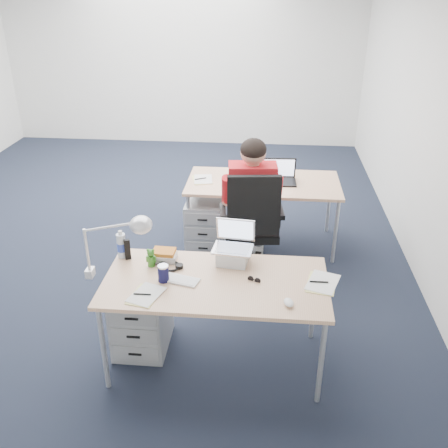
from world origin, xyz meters
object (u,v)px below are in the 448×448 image
object	(u,v)px
office_chair	(251,248)
book_stack	(164,255)
seated_person	(251,205)
desk_lamp	(108,246)
dark_laptop	(280,171)
far_cup	(282,170)
bear_figurine	(151,257)
drawer_pedestal_far	(206,224)
drawer_pedestal_near	(142,316)
headphones	(171,266)
desk_far	(263,186)
desk_near	(215,286)
can_koozie	(163,273)
sunglasses	(254,280)
water_bottle	(121,244)
wireless_keyboard	(179,280)
cordless_phone	(127,249)
computer_mouse	(289,303)
silver_laptop	(233,244)

from	to	relation	value
office_chair	book_stack	distance (m)	1.23
seated_person	desk_lamp	xyz separation A→B (m)	(-0.94, -1.43, 0.29)
office_chair	dark_laptop	xyz separation A→B (m)	(0.26, 0.71, 0.53)
desk_lamp	far_cup	world-z (taller)	desk_lamp
bear_figurine	dark_laptop	bearing A→B (deg)	75.39
drawer_pedestal_far	far_cup	distance (m)	1.01
drawer_pedestal_near	headphones	bearing A→B (deg)	3.90
desk_far	desk_near	bearing A→B (deg)	-98.81
can_koozie	sunglasses	bearing A→B (deg)	4.84
desk_near	bear_figurine	world-z (taller)	bear_figurine
office_chair	water_bottle	size ratio (longest dim) A/B	5.09
office_chair	wireless_keyboard	xyz separation A→B (m)	(-0.47, -1.23, 0.41)
office_chair	wireless_keyboard	distance (m)	1.38
headphones	far_cup	distance (m)	2.18
desk_far	bear_figurine	size ratio (longest dim) A/B	11.01
book_stack	wireless_keyboard	bearing A→B (deg)	-59.41
desk_lamp	wireless_keyboard	bearing A→B (deg)	22.10
office_chair	bear_figurine	bearing A→B (deg)	-130.29
wireless_keyboard	headphones	world-z (taller)	headphones
drawer_pedestal_near	cordless_phone	size ratio (longest dim) A/B	3.34
can_koozie	computer_mouse	bearing A→B (deg)	-13.36
seated_person	water_bottle	bearing A→B (deg)	-134.71
drawer_pedestal_far	sunglasses	distance (m)	1.92
computer_mouse	headphones	world-z (taller)	computer_mouse
silver_laptop	far_cup	world-z (taller)	silver_laptop
wireless_keyboard	headphones	bearing A→B (deg)	133.61
drawer_pedestal_far	desk_lamp	world-z (taller)	desk_lamp
wireless_keyboard	book_stack	size ratio (longest dim) A/B	1.56
office_chair	sunglasses	world-z (taller)	office_chair
desk_far	water_bottle	size ratio (longest dim) A/B	7.09
desk_near	far_cup	world-z (taller)	far_cup
sunglasses	desk_lamp	distance (m)	1.06
desk_near	wireless_keyboard	xyz separation A→B (m)	(-0.26, -0.02, 0.05)
desk_near	drawer_pedestal_far	bearing A→B (deg)	99.54
dark_laptop	far_cup	world-z (taller)	dark_laptop
drawer_pedestal_near	far_cup	size ratio (longest dim) A/B	5.93
drawer_pedestal_far	desk_lamp	xyz separation A→B (m)	(-0.45, -1.82, 0.71)
sunglasses	far_cup	world-z (taller)	far_cup
computer_mouse	headphones	distance (m)	0.95
seated_person	wireless_keyboard	world-z (taller)	seated_person
far_cup	bear_figurine	bearing A→B (deg)	-116.28
desk_near	computer_mouse	xyz separation A→B (m)	(0.51, -0.25, 0.06)
bear_figurine	desk_lamp	xyz separation A→B (m)	(-0.25, -0.18, 0.19)
desk_far	cordless_phone	size ratio (longest dim) A/B	9.70
headphones	book_stack	size ratio (longest dim) A/B	1.04
desk_far	desk_lamp	world-z (taller)	desk_lamp
desk_near	headphones	xyz separation A→B (m)	(-0.35, 0.15, 0.06)
water_bottle	far_cup	xyz separation A→B (m)	(1.24, 1.89, -0.07)
desk_far	far_cup	world-z (taller)	far_cup
desk_far	book_stack	world-z (taller)	book_stack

